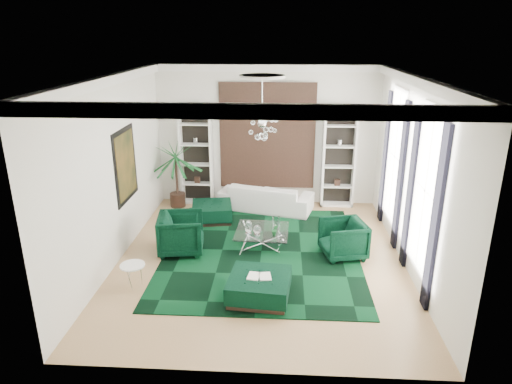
# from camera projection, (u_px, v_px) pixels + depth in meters

# --- Properties ---
(floor) EXTENTS (6.00, 7.00, 0.02)m
(floor) POSITION_uv_depth(u_px,v_px,m) (261.00, 258.00, 9.78)
(floor) COLOR tan
(floor) RESTS_ON ground
(ceiling) EXTENTS (6.00, 7.00, 0.02)m
(ceiling) POSITION_uv_depth(u_px,v_px,m) (261.00, 76.00, 8.52)
(ceiling) COLOR white
(ceiling) RESTS_ON ground
(wall_back) EXTENTS (6.00, 0.02, 3.80)m
(wall_back) POSITION_uv_depth(u_px,v_px,m) (267.00, 136.00, 12.46)
(wall_back) COLOR silver
(wall_back) RESTS_ON ground
(wall_front) EXTENTS (6.00, 0.02, 3.80)m
(wall_front) POSITION_uv_depth(u_px,v_px,m) (248.00, 253.00, 5.84)
(wall_front) COLOR silver
(wall_front) RESTS_ON ground
(wall_left) EXTENTS (0.02, 7.00, 3.80)m
(wall_left) POSITION_uv_depth(u_px,v_px,m) (114.00, 171.00, 9.32)
(wall_left) COLOR silver
(wall_left) RESTS_ON ground
(wall_right) EXTENTS (0.02, 7.00, 3.80)m
(wall_right) POSITION_uv_depth(u_px,v_px,m) (413.00, 176.00, 8.98)
(wall_right) COLOR silver
(wall_right) RESTS_ON ground
(crown_molding) EXTENTS (6.00, 7.00, 0.18)m
(crown_molding) POSITION_uv_depth(u_px,v_px,m) (261.00, 82.00, 8.56)
(crown_molding) COLOR white
(crown_molding) RESTS_ON ceiling
(ceiling_medallion) EXTENTS (0.90, 0.90, 0.05)m
(ceiling_medallion) POSITION_uv_depth(u_px,v_px,m) (262.00, 76.00, 8.82)
(ceiling_medallion) COLOR white
(ceiling_medallion) RESTS_ON ceiling
(tapestry) EXTENTS (2.50, 0.06, 2.80)m
(tapestry) POSITION_uv_depth(u_px,v_px,m) (267.00, 136.00, 12.41)
(tapestry) COLOR black
(tapestry) RESTS_ON wall_back
(shelving_left) EXTENTS (0.90, 0.38, 2.80)m
(shelving_left) POSITION_uv_depth(u_px,v_px,m) (196.00, 154.00, 12.54)
(shelving_left) COLOR white
(shelving_left) RESTS_ON floor
(shelving_right) EXTENTS (0.90, 0.38, 2.80)m
(shelving_right) POSITION_uv_depth(u_px,v_px,m) (339.00, 157.00, 12.33)
(shelving_right) COLOR white
(shelving_right) RESTS_ON floor
(painting) EXTENTS (0.04, 1.30, 1.60)m
(painting) POSITION_uv_depth(u_px,v_px,m) (126.00, 165.00, 9.90)
(painting) COLOR black
(painting) RESTS_ON wall_left
(window_near) EXTENTS (0.03, 1.10, 2.90)m
(window_near) POSITION_uv_depth(u_px,v_px,m) (426.00, 191.00, 8.14)
(window_near) COLOR white
(window_near) RESTS_ON wall_right
(curtain_near_a) EXTENTS (0.07, 0.30, 3.25)m
(curtain_near_a) POSITION_uv_depth(u_px,v_px,m) (436.00, 221.00, 7.49)
(curtain_near_a) COLOR black
(curtain_near_a) RESTS_ON floor
(curtain_near_b) EXTENTS (0.07, 0.30, 3.25)m
(curtain_near_b) POSITION_uv_depth(u_px,v_px,m) (411.00, 190.00, 8.96)
(curtain_near_b) COLOR black
(curtain_near_b) RESTS_ON floor
(window_far) EXTENTS (0.03, 1.10, 2.90)m
(window_far) POSITION_uv_depth(u_px,v_px,m) (395.00, 156.00, 10.40)
(window_far) COLOR white
(window_far) RESTS_ON wall_right
(curtain_far_a) EXTENTS (0.07, 0.30, 3.25)m
(curtain_far_a) POSITION_uv_depth(u_px,v_px,m) (401.00, 177.00, 9.75)
(curtain_far_a) COLOR black
(curtain_far_a) RESTS_ON floor
(curtain_far_b) EXTENTS (0.07, 0.30, 3.25)m
(curtain_far_b) POSITION_uv_depth(u_px,v_px,m) (385.00, 158.00, 11.22)
(curtain_far_b) COLOR black
(curtain_far_b) RESTS_ON floor
(rug) EXTENTS (4.20, 5.00, 0.02)m
(rug) POSITION_uv_depth(u_px,v_px,m) (261.00, 251.00, 10.06)
(rug) COLOR black
(rug) RESTS_ON floor
(sofa) EXTENTS (2.64, 1.56, 0.72)m
(sofa) POSITION_uv_depth(u_px,v_px,m) (266.00, 197.00, 12.35)
(sofa) COLOR silver
(sofa) RESTS_ON floor
(armchair_left) EXTENTS (1.09, 1.06, 0.88)m
(armchair_left) POSITION_uv_depth(u_px,v_px,m) (181.00, 233.00, 9.92)
(armchair_left) COLOR black
(armchair_left) RESTS_ON floor
(armchair_right) EXTENTS (1.06, 1.04, 0.81)m
(armchair_right) POSITION_uv_depth(u_px,v_px,m) (343.00, 239.00, 9.74)
(armchair_right) COLOR black
(armchair_right) RESTS_ON floor
(coffee_table) EXTENTS (1.21, 1.21, 0.40)m
(coffee_table) POSITION_uv_depth(u_px,v_px,m) (262.00, 239.00, 10.23)
(coffee_table) COLOR white
(coffee_table) RESTS_ON floor
(ottoman_side) EXTENTS (1.14, 1.14, 0.44)m
(ottoman_side) POSITION_uv_depth(u_px,v_px,m) (212.00, 212.00, 11.67)
(ottoman_side) COLOR black
(ottoman_side) RESTS_ON floor
(ottoman_front) EXTENTS (1.18, 1.18, 0.43)m
(ottoman_front) POSITION_uv_depth(u_px,v_px,m) (259.00, 287.00, 8.25)
(ottoman_front) COLOR black
(ottoman_front) RESTS_ON floor
(book) EXTENTS (0.43, 0.29, 0.03)m
(book) POSITION_uv_depth(u_px,v_px,m) (259.00, 276.00, 8.17)
(book) COLOR white
(book) RESTS_ON ottoman_front
(side_table) EXTENTS (0.58, 0.58, 0.45)m
(side_table) POSITION_uv_depth(u_px,v_px,m) (133.00, 276.00, 8.61)
(side_table) COLOR white
(side_table) RESTS_ON floor
(palm) EXTENTS (1.87, 1.87, 2.30)m
(palm) POSITION_uv_depth(u_px,v_px,m) (176.00, 166.00, 12.32)
(palm) COLOR #165D27
(palm) RESTS_ON floor
(chandelier) EXTENTS (0.90, 0.90, 0.66)m
(chandelier) POSITION_uv_depth(u_px,v_px,m) (262.00, 123.00, 9.12)
(chandelier) COLOR white
(chandelier) RESTS_ON ceiling
(table_plant) EXTENTS (0.15, 0.12, 0.25)m
(table_plant) POSITION_uv_depth(u_px,v_px,m) (275.00, 230.00, 9.88)
(table_plant) COLOR #165D27
(table_plant) RESTS_ON coffee_table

